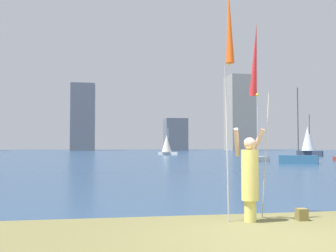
{
  "coord_description": "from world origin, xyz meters",
  "views": [
    {
      "loc": [
        -2.8,
        -5.97,
        1.47
      ],
      "look_at": [
        0.02,
        10.88,
        2.26
      ],
      "focal_mm": 43.0,
      "sensor_mm": 36.0,
      "label": 1
    }
  ],
  "objects": [
    {
      "name": "person",
      "position": [
        0.02,
        1.4,
        0.88
      ],
      "size": [
        0.66,
        0.49,
        1.8
      ],
      "rotation": [
        0.0,
        0.0,
        0.16
      ],
      "color": "#D8CC66",
      "rests_on": "ground"
    },
    {
      "name": "ground",
      "position": [
        0.0,
        50.95,
        -0.06
      ],
      "size": [
        120.0,
        138.0,
        0.12
      ],
      "color": "brown"
    },
    {
      "name": "skyline_tower_3",
      "position": [
        32.24,
        92.2,
        9.52
      ],
      "size": [
        6.2,
        7.27,
        19.05
      ],
      "color": "gray",
      "rests_on": "ground"
    },
    {
      "name": "sailboat_2",
      "position": [
        23.27,
        41.58,
        1.85
      ],
      "size": [
        2.94,
        2.73,
        5.35
      ],
      "color": "#333D51",
      "rests_on": "ground"
    },
    {
      "name": "kite_flag_left",
      "position": [
        -0.37,
        1.38,
        3.65
      ],
      "size": [
        0.16,
        0.41,
        4.49
      ],
      "color": "#B2B2B7",
      "rests_on": "ground"
    },
    {
      "name": "sailboat_3",
      "position": [
        12.06,
        22.61,
        0.43
      ],
      "size": [
        2.65,
        2.08,
        5.84
      ],
      "color": "#2D6084",
      "rests_on": "ground"
    },
    {
      "name": "skyline_tower_1",
      "position": [
        -7.15,
        94.43,
        8.15
      ],
      "size": [
        5.74,
        6.05,
        16.29
      ],
      "color": "slate",
      "rests_on": "ground"
    },
    {
      "name": "sailboat_4",
      "position": [
        10.82,
        27.48,
        0.3
      ],
      "size": [
        2.44,
        1.81,
        4.84
      ],
      "color": "silver",
      "rests_on": "ground"
    },
    {
      "name": "kite_flag_right",
      "position": [
        0.42,
        2.06,
        3.2
      ],
      "size": [
        0.16,
        0.91,
        4.02
      ],
      "color": "#B2B2B7",
      "rests_on": "ground"
    },
    {
      "name": "skyline_tower_2",
      "position": [
        15.0,
        89.3,
        3.86
      ],
      "size": [
        5.19,
        5.32,
        7.72
      ],
      "color": "slate",
      "rests_on": "ground"
    },
    {
      "name": "sailboat_5",
      "position": [
        6.42,
        50.14,
        1.47
      ],
      "size": [
        2.75,
        1.81,
        3.8
      ],
      "color": "white",
      "rests_on": "ground"
    },
    {
      "name": "bag",
      "position": [
        1.06,
        1.37,
        0.11
      ],
      "size": [
        0.2,
        0.18,
        0.23
      ],
      "color": "olive",
      "rests_on": "ground"
    }
  ]
}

